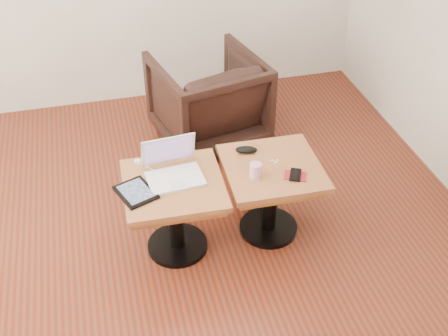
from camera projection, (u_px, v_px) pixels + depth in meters
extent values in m
cube|color=brown|center=(151.00, 281.00, 3.43)|extent=(4.50, 4.50, 0.01)
cylinder|color=black|center=(178.00, 245.00, 3.65)|extent=(0.39, 0.39, 0.03)
cylinder|color=black|center=(176.00, 216.00, 3.50)|extent=(0.10, 0.10, 0.47)
cube|color=#A95A20|center=(174.00, 190.00, 3.37)|extent=(0.56, 0.56, 0.04)
cube|color=brown|center=(173.00, 185.00, 3.34)|extent=(0.61, 0.61, 0.04)
cylinder|color=black|center=(268.00, 227.00, 3.78)|extent=(0.39, 0.39, 0.03)
cylinder|color=black|center=(270.00, 199.00, 3.63)|extent=(0.10, 0.10, 0.47)
cube|color=#A95A20|center=(272.00, 173.00, 3.50)|extent=(0.56, 0.56, 0.04)
cube|color=brown|center=(272.00, 168.00, 3.47)|extent=(0.61, 0.61, 0.04)
cube|color=white|center=(175.00, 179.00, 3.34)|extent=(0.35, 0.26, 0.02)
cube|color=silver|center=(174.00, 174.00, 3.37)|extent=(0.28, 0.13, 0.00)
cube|color=silver|center=(178.00, 184.00, 3.29)|extent=(0.09, 0.07, 0.00)
cube|color=white|center=(168.00, 150.00, 3.38)|extent=(0.33, 0.09, 0.22)
cube|color=brown|center=(168.00, 150.00, 3.38)|extent=(0.29, 0.07, 0.18)
cube|color=black|center=(136.00, 192.00, 3.25)|extent=(0.26, 0.29, 0.02)
cube|color=#191E38|center=(136.00, 191.00, 3.24)|extent=(0.21, 0.24, 0.00)
cube|color=white|center=(137.00, 162.00, 3.48)|extent=(0.05, 0.05, 0.02)
ellipsoid|color=black|center=(246.00, 150.00, 3.56)|extent=(0.15, 0.10, 0.04)
cylinder|color=#D75690|center=(255.00, 170.00, 3.35)|extent=(0.08, 0.08, 0.09)
sphere|color=white|center=(275.00, 162.00, 3.48)|extent=(0.01, 0.01, 0.01)
sphere|color=white|center=(278.00, 160.00, 3.50)|extent=(0.01, 0.01, 0.01)
sphere|color=white|center=(272.00, 160.00, 3.50)|extent=(0.01, 0.01, 0.01)
cylinder|color=white|center=(275.00, 162.00, 3.49)|extent=(0.07, 0.04, 0.00)
cube|color=maroon|center=(295.00, 176.00, 3.38)|extent=(0.16, 0.14, 0.01)
cube|color=black|center=(295.00, 175.00, 3.37)|extent=(0.11, 0.14, 0.01)
imported|color=black|center=(208.00, 100.00, 4.44)|extent=(0.93, 0.95, 0.73)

